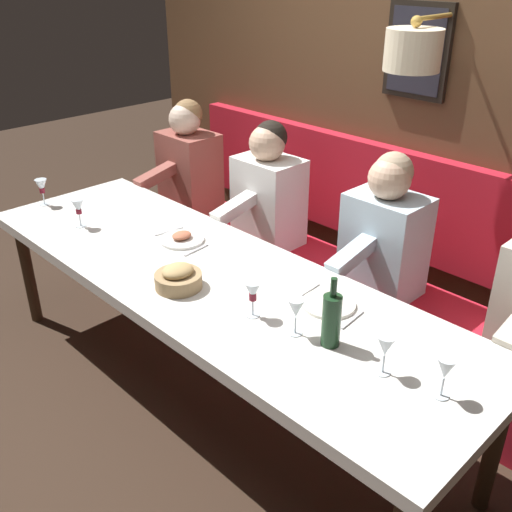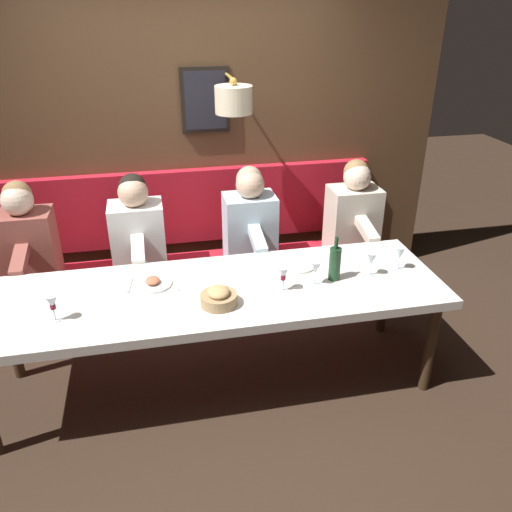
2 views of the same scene
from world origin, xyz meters
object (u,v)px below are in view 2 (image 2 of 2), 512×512
Objects in this scene: wine_glass_1 at (371,259)px; dining_table at (215,297)px; diner_middle at (137,229)px; wine_glass_2 at (283,274)px; wine_glass_5 at (400,254)px; diner_far at (26,238)px; wine_bottle at (335,263)px; wine_glass_3 at (315,268)px; diner_near at (250,220)px; bread_bowl at (218,297)px; diner_nearest at (354,211)px; wine_glass_4 at (52,303)px.

dining_table is at bearing 88.32° from wine_glass_1.
dining_table is 1.01m from diner_middle.
wine_glass_2 is 0.84m from wine_glass_5.
wine_bottle is at bearing -114.13° from diner_far.
wine_glass_3 is (-0.96, -1.89, 0.04)m from diner_far.
diner_near reaches higher than bread_bowl.
diner_nearest is at bearing -14.74° from wine_glass_1.
diner_nearest is 0.87m from wine_glass_5.
wine_glass_2 is at bearing -179.32° from diner_near.
wine_bottle is at bearing -92.19° from dining_table.
wine_glass_4 reaches higher than dining_table.
wine_bottle is 1.36× the size of bread_bowl.
wine_glass_4 is (-0.09, 1.56, -0.00)m from wine_glass_3.
diner_nearest is at bearing -1.45° from wine_glass_5.
dining_table is 17.74× the size of wine_glass_1.
diner_middle is 4.82× the size of wine_glass_1.
diner_nearest is 0.86m from diner_near.
dining_table is at bearing 155.46° from diner_near.
wine_bottle is (0.08, -0.36, 0.00)m from wine_glass_2.
diner_near is at bearing 90.00° from diner_nearest.
diner_near and diner_middle have the same top height.
diner_nearest and diner_far have the same top height.
diner_near is at bearing 34.37° from wine_glass_1.
wine_glass_5 is (0.04, -0.22, 0.00)m from wine_glass_1.
diner_near is 4.82× the size of wine_glass_1.
dining_table is 17.74× the size of wine_glass_4.
diner_far reaches higher than wine_glass_4.
wine_glass_1 and wine_glass_5 have the same top height.
wine_glass_1 is (-0.91, -0.62, 0.04)m from diner_near.
wine_bottle is at bearing -78.22° from wine_glass_2.
wine_glass_3 is at bearing 107.14° from wine_bottle.
dining_table is 1.04m from wine_glass_1.
dining_table is 1.54m from diner_far.
diner_near is at bearing -20.83° from bread_bowl.
wine_glass_1 and wine_glass_2 have the same top height.
wine_glass_5 is at bearing -85.57° from wine_glass_4.
diner_far is at bearing 17.37° from wine_glass_4.
wine_glass_2 reaches higher than dining_table.
wine_glass_4 is at bearing 99.75° from dining_table.
diner_middle is 0.79m from diner_far.
wine_glass_5 is (-0.87, -1.71, 0.04)m from diner_middle.
diner_middle is at bearing 27.85° from dining_table.
diner_middle is (0.88, 0.47, 0.13)m from dining_table.
wine_glass_1 and wine_glass_4 have the same top height.
dining_table is 13.22× the size of bread_bowl.
diner_nearest is 4.82× the size of wine_glass_3.
wine_glass_3 is at bearing -131.08° from diner_middle.
diner_near is 1.21m from wine_glass_5.
wine_glass_5 is at bearing -117.05° from diner_middle.
wine_glass_4 is at bearing 93.80° from wine_glass_1.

